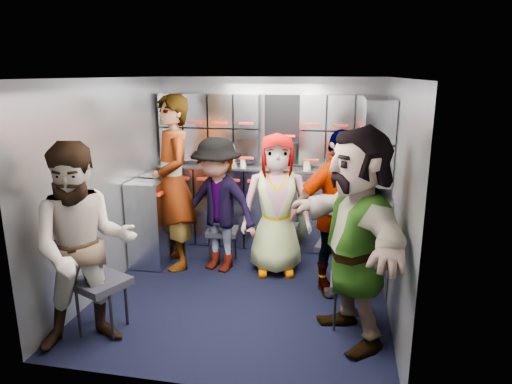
% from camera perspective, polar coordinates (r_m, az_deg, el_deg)
% --- Properties ---
extents(floor, '(3.00, 3.00, 0.00)m').
position_cam_1_polar(floor, '(4.75, -1.44, -12.16)').
color(floor, black).
rests_on(floor, ground).
extents(wall_back, '(2.80, 0.04, 2.10)m').
position_cam_1_polar(wall_back, '(5.82, 1.70, 3.82)').
color(wall_back, '#9398A0').
rests_on(wall_back, ground).
extents(wall_left, '(0.04, 3.00, 2.10)m').
position_cam_1_polar(wall_left, '(4.87, -17.81, 0.98)').
color(wall_left, '#9398A0').
rests_on(wall_left, ground).
extents(wall_right, '(0.04, 3.00, 2.10)m').
position_cam_1_polar(wall_right, '(4.31, 16.98, -0.70)').
color(wall_right, '#9398A0').
rests_on(wall_right, ground).
extents(ceiling, '(2.80, 3.00, 0.02)m').
position_cam_1_polar(ceiling, '(4.24, -1.62, 14.07)').
color(ceiling, silver).
rests_on(ceiling, wall_back).
extents(cart_bank_back, '(2.68, 0.38, 0.99)m').
position_cam_1_polar(cart_bank_back, '(5.75, 1.31, -2.01)').
color(cart_bank_back, '#A0A5B0').
rests_on(cart_bank_back, ground).
extents(cart_bank_left, '(0.38, 0.76, 0.99)m').
position_cam_1_polar(cart_bank_left, '(5.41, -12.58, -3.44)').
color(cart_bank_left, '#A0A5B0').
rests_on(cart_bank_left, ground).
extents(counter, '(2.68, 0.42, 0.03)m').
position_cam_1_polar(counter, '(5.62, 1.34, 3.07)').
color(counter, silver).
rests_on(counter, cart_bank_back).
extents(locker_bank_back, '(2.68, 0.28, 0.82)m').
position_cam_1_polar(locker_bank_back, '(5.61, 1.48, 7.96)').
color(locker_bank_back, '#A0A5B0').
rests_on(locker_bank_back, wall_back).
extents(locker_bank_right, '(0.28, 1.00, 0.82)m').
position_cam_1_polar(locker_bank_right, '(4.89, 14.84, 6.50)').
color(locker_bank_right, '#A0A5B0').
rests_on(locker_bank_right, wall_right).
extents(right_cabinet, '(0.28, 1.20, 1.00)m').
position_cam_1_polar(right_cabinet, '(5.03, 14.17, -4.90)').
color(right_cabinet, '#A0A5B0').
rests_on(right_cabinet, ground).
extents(coffee_niche, '(0.46, 0.16, 0.84)m').
position_cam_1_polar(coffee_niche, '(5.64, 3.40, 7.77)').
color(coffee_niche, black).
rests_on(coffee_niche, wall_back).
extents(red_latch_strip, '(2.60, 0.02, 0.03)m').
position_cam_1_polar(red_latch_strip, '(5.46, 0.98, 1.27)').
color(red_latch_strip, '#AF2113').
rests_on(red_latch_strip, cart_bank_back).
extents(jump_seat_near_left, '(0.53, 0.52, 0.48)m').
position_cam_1_polar(jump_seat_near_left, '(4.10, -18.85, -10.97)').
color(jump_seat_near_left, black).
rests_on(jump_seat_near_left, ground).
extents(jump_seat_mid_left, '(0.38, 0.36, 0.41)m').
position_cam_1_polar(jump_seat_mid_left, '(5.28, -4.22, -5.15)').
color(jump_seat_mid_left, black).
rests_on(jump_seat_mid_left, ground).
extents(jump_seat_center, '(0.45, 0.43, 0.47)m').
position_cam_1_polar(jump_seat_center, '(5.19, 2.82, -4.81)').
color(jump_seat_center, black).
rests_on(jump_seat_center, ground).
extents(jump_seat_mid_right, '(0.42, 0.40, 0.43)m').
position_cam_1_polar(jump_seat_mid_right, '(4.84, 9.86, -6.91)').
color(jump_seat_mid_right, black).
rests_on(jump_seat_mid_right, ground).
extents(jump_seat_near_right, '(0.38, 0.36, 0.43)m').
position_cam_1_polar(jump_seat_near_right, '(4.07, 11.90, -11.32)').
color(jump_seat_near_right, black).
rests_on(jump_seat_near_right, ground).
extents(attendant_standing, '(0.78, 0.84, 1.93)m').
position_cam_1_polar(attendant_standing, '(5.11, -10.31, 1.09)').
color(attendant_standing, black).
rests_on(attendant_standing, ground).
extents(attendant_arc_a, '(1.01, 0.95, 1.66)m').
position_cam_1_polar(attendant_arc_a, '(3.80, -20.69, -6.51)').
color(attendant_arc_a, black).
rests_on(attendant_arc_a, ground).
extents(attendant_arc_b, '(1.08, 0.81, 1.49)m').
position_cam_1_polar(attendant_arc_b, '(4.99, -4.84, -1.67)').
color(attendant_arc_b, black).
rests_on(attendant_arc_b, ground).
extents(attendant_arc_c, '(0.83, 0.62, 1.54)m').
position_cam_1_polar(attendant_arc_c, '(4.91, 2.56, -1.60)').
color(attendant_arc_c, black).
rests_on(attendant_arc_c, ground).
extents(attendant_arc_d, '(1.04, 0.80, 1.64)m').
position_cam_1_polar(attendant_arc_d, '(4.52, 10.04, -2.58)').
color(attendant_arc_d, black).
rests_on(attendant_arc_d, ground).
extents(attendant_arc_e, '(1.22, 1.70, 1.77)m').
position_cam_1_polar(attendant_arc_e, '(3.71, 12.33, -5.51)').
color(attendant_arc_e, black).
rests_on(attendant_arc_e, ground).
extents(bottle_left, '(0.07, 0.07, 0.25)m').
position_cam_1_polar(bottle_left, '(5.63, -2.78, 4.54)').
color(bottle_left, white).
rests_on(bottle_left, counter).
extents(bottle_mid, '(0.07, 0.07, 0.24)m').
position_cam_1_polar(bottle_mid, '(5.65, -3.50, 4.48)').
color(bottle_mid, white).
rests_on(bottle_mid, counter).
extents(bottle_right, '(0.06, 0.06, 0.28)m').
position_cam_1_polar(bottle_right, '(5.47, 11.38, 4.09)').
color(bottle_right, white).
rests_on(bottle_right, counter).
extents(cup_left, '(0.07, 0.07, 0.09)m').
position_cam_1_polar(cup_left, '(5.61, -1.61, 3.67)').
color(cup_left, tan).
rests_on(cup_left, counter).
extents(cup_right, '(0.08, 0.08, 0.11)m').
position_cam_1_polar(cup_right, '(5.49, 6.41, 3.45)').
color(cup_right, tan).
rests_on(cup_right, counter).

